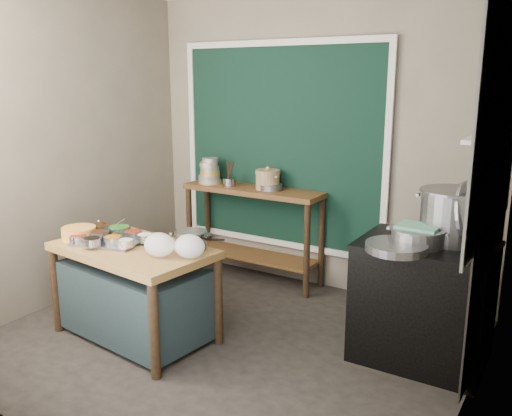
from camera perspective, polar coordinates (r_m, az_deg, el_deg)
The scene contains 30 objects.
floor at distance 4.37m, azimuth -3.19°, elevation -13.98°, with size 3.50×3.00×0.02m, color #2B2621.
back_wall at distance 5.22m, azimuth 6.18°, elevation 6.78°, with size 3.50×0.02×2.80m, color #7A6F5D.
left_wall at distance 5.13m, azimuth -19.85°, elevation 5.95°, with size 0.02×3.00×2.80m, color #7A6F5D.
right_wall at distance 3.26m, azimuth 22.79°, elevation 1.77°, with size 0.02×3.00×2.80m, color #7A6F5D.
curtain_panel at distance 5.35m, azimuth 2.58°, elevation 6.47°, with size 2.10×0.02×1.90m, color black.
curtain_frame at distance 5.34m, azimuth 2.53°, elevation 6.46°, with size 2.22×0.03×2.02m, color beige, non-canonical shape.
tile_panel at distance 3.75m, azimuth 24.44°, elevation 9.98°, with size 0.02×1.70×1.70m, color #B2B2AA.
soot_patch at distance 4.06m, azimuth 23.13°, elevation -6.34°, with size 0.01×1.30×1.30m, color black.
wall_shelf at distance 4.08m, azimuth 23.22°, elevation 6.75°, with size 0.22×0.70×0.03m, color beige.
prep_table at distance 4.38m, azimuth -12.63°, elevation -8.67°, with size 1.25×0.72×0.75m, color olive.
back_counter at distance 5.46m, azimuth -0.32°, elevation -2.74°, with size 1.45×0.40×0.95m, color brown.
stove_block at distance 4.13m, azimuth 17.15°, elevation -9.58°, with size 0.90×0.68×0.85m, color black.
stove_top at distance 3.99m, azimuth 17.59°, elevation -3.74°, with size 0.92×0.69×0.03m, color black.
condiment_tray at distance 4.39m, azimuth -15.16°, elevation -3.40°, with size 0.51×0.36×0.02m, color gray.
condiment_bowls at distance 4.41m, azimuth -15.28°, elevation -2.77°, with size 0.65×0.47×0.07m.
yellow_basin at distance 4.54m, azimuth -18.13°, elevation -2.55°, with size 0.27×0.27×0.10m, color gold.
saucepan at distance 4.10m, azimuth -6.86°, elevation -3.39°, with size 0.25×0.25×0.14m, color gray, non-canonical shape.
plastic_bag_a at distance 3.96m, azimuth -10.13°, elevation -3.83°, with size 0.23×0.20×0.18m, color white.
plastic_bag_b at distance 3.90m, azimuth -7.01°, elevation -4.03°, with size 0.23×0.20×0.17m, color white.
bowl_stack at distance 5.59m, azimuth -4.92°, elevation 3.78°, with size 0.23×0.23×0.26m.
utensil_cup at distance 5.44m, azimuth -2.79°, elevation 2.74°, with size 0.13×0.13×0.08m, color gray.
ceramic_crock at distance 5.27m, azimuth 1.23°, elevation 2.91°, with size 0.25×0.25×0.17m, color #947A50, non-canonical shape.
wide_bowl at distance 5.24m, azimuth 1.59°, elevation 2.21°, with size 0.22×0.22×0.06m, color gray.
stock_pot at distance 4.03m, azimuth 19.99°, elevation -0.78°, with size 0.48×0.48×0.37m, color gray, non-canonical shape.
pot_lid at distance 3.97m, azimuth 21.48°, elevation -0.56°, with size 0.46×0.46×0.02m, color gray.
steamer at distance 3.89m, azimuth 16.64°, elevation -2.93°, with size 0.38×0.38×0.12m, color gray, non-canonical shape.
green_cloth at distance 3.87m, azimuth 16.71°, elevation -1.90°, with size 0.28×0.21×0.02m, color #51946A.
shallow_pan at distance 3.73m, azimuth 14.57°, elevation -4.02°, with size 0.41×0.41×0.05m, color gray.
shelf_bowl_stack at distance 4.02m, azimuth 23.19°, elevation 7.76°, with size 0.16×0.16×0.13m.
shelf_bowl_green at distance 4.32m, azimuth 23.78°, elevation 7.54°, with size 0.14×0.14×0.05m, color gray.
Camera 1 is at (2.23, -3.17, 2.00)m, focal length 38.00 mm.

